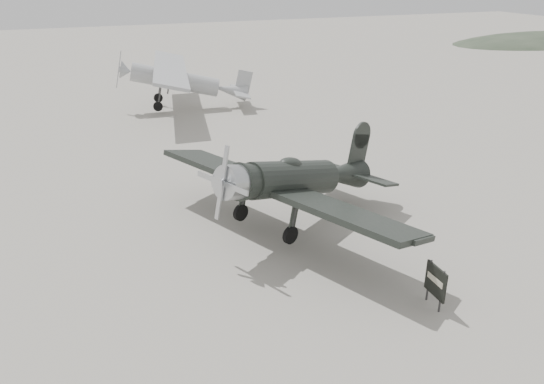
{
  "coord_description": "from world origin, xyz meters",
  "views": [
    {
      "loc": [
        -8.5,
        -12.98,
        9.29
      ],
      "look_at": [
        -1.89,
        3.82,
        1.5
      ],
      "focal_mm": 35.0,
      "sensor_mm": 36.0,
      "label": 1
    }
  ],
  "objects": [
    {
      "name": "ground",
      "position": [
        0.0,
        0.0,
        0.0
      ],
      "size": [
        160.0,
        160.0,
        0.0
      ],
      "primitive_type": "plane",
      "color": "gray",
      "rests_on": "ground"
    },
    {
      "name": "hill_northeast",
      "position": [
        50.0,
        40.0,
        0.0
      ],
      "size": [
        32.0,
        16.0,
        5.2
      ],
      "primitive_type": "ellipsoid",
      "color": "#2F3C2C",
      "rests_on": "ground"
    },
    {
      "name": "lowwing_monoplane",
      "position": [
        -0.92,
        3.65,
        1.95
      ],
      "size": [
        8.59,
        11.13,
        3.68
      ],
      "rotation": [
        0.0,
        0.24,
        0.42
      ],
      "color": "black",
      "rests_on": "ground"
    },
    {
      "name": "highwing_monoplane",
      "position": [
        -1.06,
        22.95,
        2.23
      ],
      "size": [
        9.01,
        12.62,
        3.56
      ],
      "rotation": [
        0.0,
        0.23,
        -0.19
      ],
      "color": "#989A9D",
      "rests_on": "ground"
    },
    {
      "name": "sign_board",
      "position": [
        0.69,
        -2.58,
        0.82
      ],
      "size": [
        0.12,
        0.95,
        1.36
      ],
      "rotation": [
        0.0,
        0.0,
        -0.05
      ],
      "color": "#333333",
      "rests_on": "ground"
    }
  ]
}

